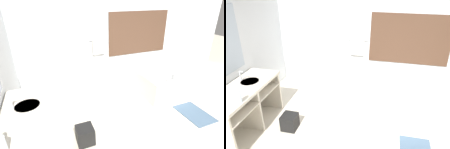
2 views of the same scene
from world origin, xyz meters
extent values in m
plane|color=beige|center=(0.00, 0.00, 0.00)|extent=(16.00, 16.00, 0.00)
cube|color=silver|center=(0.00, 2.23, 1.35)|extent=(7.40, 0.06, 2.70)
cube|color=#4C3323|center=(0.83, 2.19, 1.22)|extent=(1.70, 0.02, 1.10)
cylinder|color=silver|center=(-0.30, 2.16, 1.15)|extent=(0.50, 0.02, 0.02)
cube|color=beige|center=(-0.30, 2.15, 0.98)|extent=(0.32, 0.04, 0.40)
cube|color=beige|center=(-1.89, 0.07, 0.82)|extent=(0.60, 1.46, 0.05)
cube|color=beige|center=(-1.89, 0.07, 0.59)|extent=(0.57, 1.39, 0.02)
cylinder|color=white|center=(-1.89, 0.29, 0.78)|extent=(0.31, 0.31, 0.12)
cube|color=beige|center=(-1.89, 0.07, 0.40)|extent=(0.56, 0.04, 0.79)
cube|color=beige|center=(-1.89, 0.79, 0.40)|extent=(0.56, 0.04, 0.79)
cylinder|color=beige|center=(-1.84, -0.29, 0.67)|extent=(0.13, 0.40, 0.13)
cylinder|color=beige|center=(-1.84, 0.44, 0.67)|extent=(0.13, 0.40, 0.13)
cylinder|color=silver|center=(-2.05, 0.29, 0.85)|extent=(0.04, 0.04, 0.02)
cylinder|color=silver|center=(-2.05, 0.29, 0.94)|extent=(0.02, 0.02, 0.16)
cube|color=silver|center=(-2.01, 0.29, 1.01)|extent=(0.07, 0.01, 0.01)
cube|color=white|center=(0.83, 1.38, 0.26)|extent=(0.95, 1.61, 0.52)
ellipsoid|color=white|center=(0.83, 1.38, 0.37)|extent=(0.68, 1.16, 0.30)
cube|color=silver|center=(0.83, 0.68, 0.58)|extent=(0.04, 0.07, 0.12)
sphere|color=silver|center=(0.69, 0.68, 0.55)|extent=(0.06, 0.06, 0.06)
sphere|color=silver|center=(0.97, 0.68, 0.55)|extent=(0.06, 0.06, 0.06)
cylinder|color=silver|center=(-2.05, -0.44, 0.94)|extent=(0.07, 0.07, 0.18)
cylinder|color=silver|center=(-1.64, -0.33, 0.93)|extent=(0.07, 0.07, 0.17)
cylinder|color=white|center=(-1.64, -0.33, 1.03)|extent=(0.04, 0.04, 0.02)
cylinder|color=white|center=(-2.09, -0.33, 0.92)|extent=(0.06, 0.06, 0.15)
cube|color=black|center=(-1.19, 0.24, 0.14)|extent=(0.26, 0.26, 0.28)
cube|color=slate|center=(0.97, 0.13, 0.01)|extent=(0.48, 0.70, 0.02)
camera|label=1|loc=(-1.59, -1.85, 2.13)|focal=28.00mm
camera|label=2|loc=(0.36, -2.61, 2.60)|focal=35.00mm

